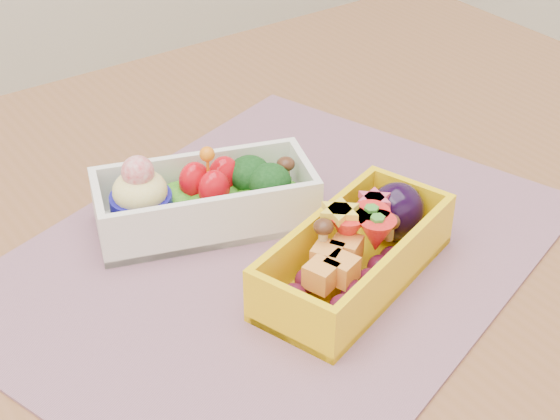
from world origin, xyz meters
TOP-DOWN VIEW (x-y plane):
  - table at (0.00, 0.00)m, footprint 1.20×0.80m
  - placemat at (0.05, -0.02)m, footprint 0.55×0.48m
  - bento_white at (0.02, 0.05)m, footprint 0.20×0.14m
  - bento_yellow at (0.08, -0.08)m, footprint 0.19×0.13m

SIDE VIEW (x-z plane):
  - table at x=0.00m, z-range 0.28..1.03m
  - placemat at x=0.05m, z-range 0.75..0.75m
  - bento_white at x=0.02m, z-range 0.74..0.82m
  - bento_yellow at x=0.08m, z-range 0.75..0.81m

